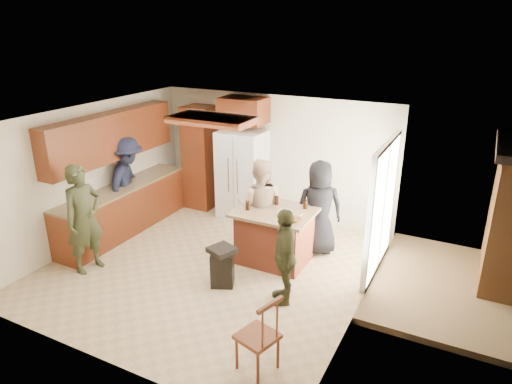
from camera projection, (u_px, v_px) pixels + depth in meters
The scene contains 12 objects.
person_front_left at pixel (84, 219), 7.24m from camera, with size 0.66×0.48×1.80m, color #313720.
person_behind_left at pixel (260, 207), 7.82m from camera, with size 0.83×0.51×1.71m, color tan.
person_behind_right at pixel (319, 208), 7.80m from camera, with size 0.82×0.53×1.68m, color black.
person_side_right at pixel (285, 256), 6.45m from camera, with size 0.85×0.44×1.45m, color #3B3C23.
person_counter at pixel (128, 184), 8.71m from camera, with size 1.19×0.55×1.84m, color black.
left_cabinetry at pixel (119, 185), 8.57m from camera, with size 0.64×3.00×2.30m.
back_wall_units at pixel (211, 146), 9.53m from camera, with size 1.80×0.60×2.45m.
refrigerator at pixel (242, 175), 9.30m from camera, with size 0.90×0.76×1.80m.
kitchen_island at pixel (275, 235), 7.64m from camera, with size 1.28×1.03×0.93m.
island_items at pixel (286, 212), 7.31m from camera, with size 1.02×0.71×0.15m.
trash_bin at pixel (222, 266), 7.00m from camera, with size 0.46×0.46×0.63m.
spindle_chair at pixel (259, 337), 5.22m from camera, with size 0.52×0.52×0.99m.
Camera 1 is at (3.71, -5.61, 3.86)m, focal length 32.00 mm.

